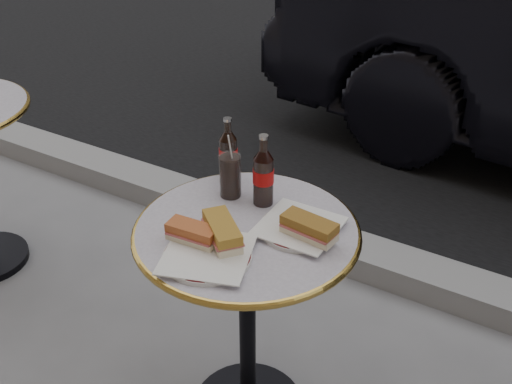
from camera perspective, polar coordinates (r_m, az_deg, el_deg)
The scene contains 10 objects.
curb at distance 2.80m, azimuth 8.98°, elevation -5.59°, with size 40.00×0.20×0.12m, color gray.
bistro_table at distance 1.97m, azimuth -0.76°, elevation -11.99°, with size 0.62×0.62×0.73m, color #BAB2C4, non-canonical shape.
plate_left at distance 1.63m, azimuth -4.34°, elevation -5.73°, with size 0.23×0.23×0.01m, color silver.
plate_right at distance 1.73m, azimuth 3.84°, elevation -3.24°, with size 0.21×0.21×0.01m, color silver.
sandwich_left_a at distance 1.66m, azimuth -5.64°, elevation -3.75°, with size 0.13×0.06×0.05m, color #B65A2E.
sandwich_left_b at distance 1.65m, azimuth -3.01°, elevation -3.61°, with size 0.16×0.07×0.05m, color #A6772A.
sandwich_right at distance 1.67m, azimuth 4.73°, elevation -3.29°, with size 0.15×0.07×0.05m, color olive.
cola_bottle_left at distance 1.91m, azimuth -2.48°, elevation 3.84°, with size 0.06×0.06×0.20m, color black, non-canonical shape.
cola_bottle_right at distance 1.78m, azimuth 0.66°, elevation 1.97°, with size 0.06×0.06×0.22m, color black, non-canonical shape.
cola_glass at distance 1.84m, azimuth -2.31°, elevation 1.46°, with size 0.06×0.06×0.13m, color black.
Camera 1 is at (0.75, -1.21, 1.72)m, focal length 45.00 mm.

